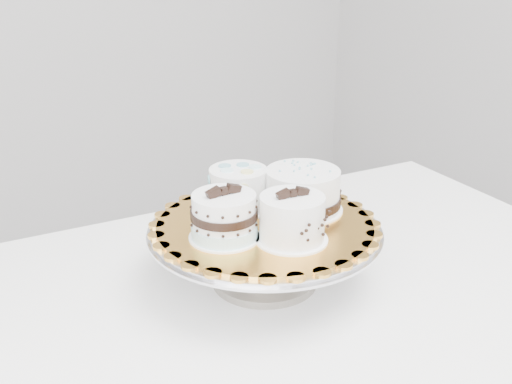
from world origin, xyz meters
TOP-DOWN VIEW (x-y plane):
  - table at (-0.07, 0.11)m, footprint 1.29×0.99m
  - cake_stand at (-0.06, 0.16)m, footprint 0.36×0.36m
  - cake_board at (-0.06, 0.16)m, footprint 0.37×0.37m
  - cake_swirl at (-0.06, 0.09)m, footprint 0.11×0.11m
  - cake_banded at (-0.13, 0.16)m, footprint 0.10×0.10m
  - cake_dots at (-0.05, 0.23)m, footprint 0.11×0.11m
  - cake_ribbon at (0.02, 0.16)m, footprint 0.14×0.13m

SIDE VIEW (x-z plane):
  - table at x=-0.07m, z-range 0.29..1.04m
  - cake_stand at x=-0.06m, z-range 0.77..0.86m
  - cake_board at x=-0.06m, z-range 0.85..0.85m
  - cake_ribbon at x=0.02m, z-range 0.85..0.92m
  - cake_banded at x=-0.13m, z-range 0.84..0.92m
  - cake_swirl at x=-0.06m, z-range 0.84..0.92m
  - cake_dots at x=-0.05m, z-range 0.85..0.92m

